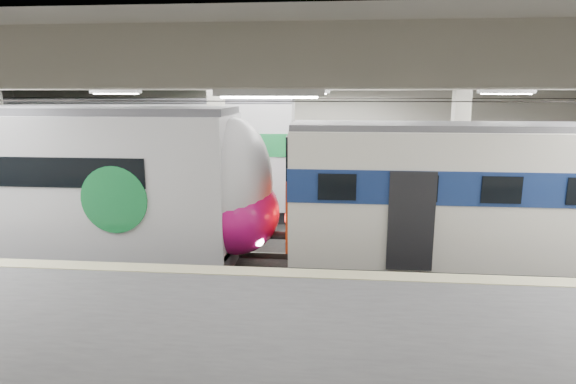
# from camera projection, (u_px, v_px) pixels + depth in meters

# --- Properties ---
(station_hall) EXTENTS (36.00, 24.00, 5.75)m
(station_hall) POSITION_uv_depth(u_px,v_px,m) (294.00, 165.00, 11.46)
(station_hall) COLOR black
(station_hall) RESTS_ON ground
(modern_emu) EXTENTS (14.09, 2.91, 4.53)m
(modern_emu) POSITION_uv_depth(u_px,v_px,m) (60.00, 187.00, 14.00)
(modern_emu) COLOR silver
(modern_emu) RESTS_ON ground
(older_rer) EXTENTS (12.41, 2.74, 4.14)m
(older_rer) POSITION_uv_depth(u_px,v_px,m) (519.00, 198.00, 12.83)
(older_rer) COLOR silver
(older_rer) RESTS_ON ground
(far_train) EXTENTS (14.89, 3.60, 4.69)m
(far_train) POSITION_uv_depth(u_px,v_px,m) (111.00, 155.00, 19.42)
(far_train) COLOR silver
(far_train) RESTS_ON ground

